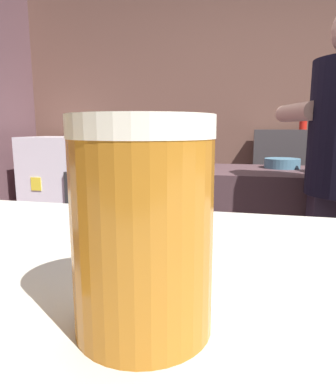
{
  "coord_description": "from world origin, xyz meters",
  "views": [
    {
      "loc": [
        -0.27,
        -1.27,
        1.17
      ],
      "look_at": [
        -0.39,
        -0.75,
        1.07
      ],
      "focal_mm": 32.57,
      "sensor_mm": 36.0,
      "label": 1
    }
  ],
  "objects_px": {
    "mini_fridge": "(62,193)",
    "mixing_bowl": "(282,163)",
    "pint_glass_far": "(143,226)",
    "bottle_hot_sauce": "(303,119)",
    "bottle_vinegar": "(331,120)"
  },
  "relations": [
    {
      "from": "mixing_bowl",
      "to": "mini_fridge",
      "type": "bearing_deg",
      "value": 156.42
    },
    {
      "from": "mixing_bowl",
      "to": "pint_glass_far",
      "type": "distance_m",
      "value": 2.0
    },
    {
      "from": "pint_glass_far",
      "to": "bottle_vinegar",
      "type": "height_order",
      "value": "bottle_vinegar"
    },
    {
      "from": "mixing_bowl",
      "to": "bottle_vinegar",
      "type": "distance_m",
      "value": 1.22
    },
    {
      "from": "mini_fridge",
      "to": "bottle_hot_sauce",
      "type": "xyz_separation_m",
      "value": [
        2.21,
        0.23,
        0.7
      ]
    },
    {
      "from": "mini_fridge",
      "to": "mixing_bowl",
      "type": "distance_m",
      "value": 2.18
    },
    {
      "from": "mixing_bowl",
      "to": "bottle_hot_sauce",
      "type": "relative_size",
      "value": 0.92
    },
    {
      "from": "mini_fridge",
      "to": "bottle_vinegar",
      "type": "relative_size",
      "value": 5.03
    },
    {
      "from": "mini_fridge",
      "to": "mixing_bowl",
      "type": "xyz_separation_m",
      "value": [
        1.96,
        -0.86,
        0.42
      ]
    },
    {
      "from": "mini_fridge",
      "to": "pint_glass_far",
      "type": "height_order",
      "value": "pint_glass_far"
    },
    {
      "from": "pint_glass_far",
      "to": "bottle_hot_sauce",
      "type": "bearing_deg",
      "value": 80.8
    },
    {
      "from": "pint_glass_far",
      "to": "bottle_hot_sauce",
      "type": "height_order",
      "value": "bottle_hot_sauce"
    },
    {
      "from": "bottle_hot_sauce",
      "to": "bottle_vinegar",
      "type": "bearing_deg",
      "value": 2.43
    },
    {
      "from": "pint_glass_far",
      "to": "bottle_vinegar",
      "type": "distance_m",
      "value": 3.16
    },
    {
      "from": "mixing_bowl",
      "to": "bottle_hot_sauce",
      "type": "distance_m",
      "value": 1.15
    }
  ]
}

